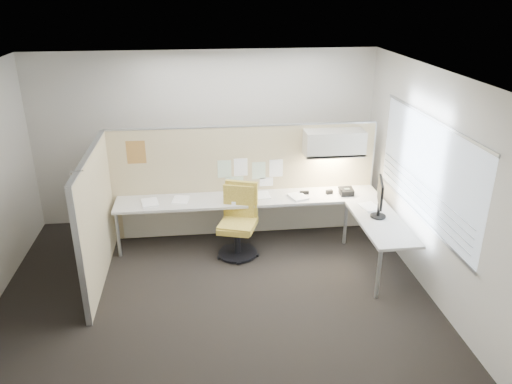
{
  "coord_description": "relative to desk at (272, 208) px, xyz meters",
  "views": [
    {
      "loc": [
        -0.12,
        -5.62,
        3.72
      ],
      "look_at": [
        0.65,
        0.8,
        1.02
      ],
      "focal_mm": 35.0,
      "sensor_mm": 36.0,
      "label": 1
    }
  ],
  "objects": [
    {
      "name": "poster",
      "position": [
        -1.98,
        0.44,
        0.82
      ],
      "size": [
        0.28,
        0.0,
        0.35
      ],
      "primitive_type": "cube",
      "color": "orange",
      "rests_on": "partition_back"
    },
    {
      "name": "wall_back",
      "position": [
        -0.93,
        1.12,
        0.8
      ],
      "size": [
        5.5,
        0.02,
        2.8
      ],
      "primitive_type": "cube",
      "color": "beige",
      "rests_on": "ground"
    },
    {
      "name": "tape_dispenser",
      "position": [
        0.91,
        0.15,
        0.16
      ],
      "size": [
        0.11,
        0.08,
        0.06
      ],
      "primitive_type": "cube",
      "rotation": [
        0.0,
        0.0,
        0.17
      ],
      "color": "black",
      "rests_on": "desk"
    },
    {
      "name": "wall_right",
      "position": [
        1.82,
        -1.13,
        0.8
      ],
      "size": [
        0.02,
        4.5,
        2.8
      ],
      "primitive_type": "cube",
      "color": "beige",
      "rests_on": "ground"
    },
    {
      "name": "coat_hook",
      "position": [
        -2.51,
        -1.29,
        0.83
      ],
      "size": [
        0.18,
        0.42,
        1.27
      ],
      "color": "silver",
      "rests_on": "partition_left"
    },
    {
      "name": "chair_left",
      "position": [
        -0.55,
        -0.23,
        -0.13
      ],
      "size": [
        0.59,
        0.61,
        1.01
      ],
      "rotation": [
        0.0,
        0.0,
        -0.29
      ],
      "color": "black",
      "rests_on": "floor"
    },
    {
      "name": "chair_right",
      "position": [
        -0.52,
        -0.21,
        -0.1
      ],
      "size": [
        0.64,
        0.65,
        1.07
      ],
      "rotation": [
        0.0,
        0.0,
        -0.34
      ],
      "color": "black",
      "rests_on": "floor"
    },
    {
      "name": "desk",
      "position": [
        0.0,
        0.0,
        0.0
      ],
      "size": [
        4.0,
        2.07,
        0.73
      ],
      "color": "beige",
      "rests_on": "floor"
    },
    {
      "name": "monitor",
      "position": [
        1.37,
        -0.74,
        0.44
      ],
      "size": [
        0.21,
        0.5,
        0.54
      ],
      "rotation": [
        0.0,
        0.0,
        1.29
      ],
      "color": "black",
      "rests_on": "desk"
    },
    {
      "name": "paper_stack_4",
      "position": [
        0.4,
        0.06,
        0.14
      ],
      "size": [
        0.31,
        0.35,
        0.03
      ],
      "primitive_type": "cube",
      "rotation": [
        0.0,
        0.0,
        0.3
      ],
      "color": "white",
      "rests_on": "desk"
    },
    {
      "name": "phone",
      "position": [
        1.15,
        0.09,
        0.18
      ],
      "size": [
        0.21,
        0.2,
        0.12
      ],
      "rotation": [
        0.0,
        0.0,
        0.0
      ],
      "color": "black",
      "rests_on": "desk"
    },
    {
      "name": "paper_stack_5",
      "position": [
        1.36,
        -0.42,
        0.14
      ],
      "size": [
        0.29,
        0.34,
        0.02
      ],
      "primitive_type": "cube",
      "rotation": [
        0.0,
        0.0,
        0.21
      ],
      "color": "white",
      "rests_on": "desk"
    },
    {
      "name": "paper_stack_1",
      "position": [
        -1.36,
        0.16,
        0.14
      ],
      "size": [
        0.27,
        0.33,
        0.02
      ],
      "primitive_type": "cube",
      "rotation": [
        0.0,
        0.0,
        -0.15
      ],
      "color": "white",
      "rests_on": "desk"
    },
    {
      "name": "paper_stack_0",
      "position": [
        -1.81,
        0.1,
        0.14
      ],
      "size": [
        0.28,
        0.34,
        0.03
      ],
      "primitive_type": "cube",
      "rotation": [
        0.0,
        0.0,
        0.19
      ],
      "color": "white",
      "rests_on": "desk"
    },
    {
      "name": "floor",
      "position": [
        -0.93,
        -1.13,
        -0.61
      ],
      "size": [
        5.5,
        4.5,
        0.01
      ],
      "primitive_type": "cube",
      "color": "black",
      "rests_on": "ground"
    },
    {
      "name": "paper_stack_3",
      "position": [
        -0.13,
        0.21,
        0.13
      ],
      "size": [
        0.24,
        0.31,
        0.01
      ],
      "primitive_type": "cube",
      "rotation": [
        0.0,
        0.0,
        0.04
      ],
      "color": "white",
      "rests_on": "desk"
    },
    {
      "name": "partition_back",
      "position": [
        -0.38,
        0.47,
        0.27
      ],
      "size": [
        4.1,
        0.06,
        1.75
      ],
      "primitive_type": "cube",
      "color": "#C1B185",
      "rests_on": "floor"
    },
    {
      "name": "overhead_bin",
      "position": [
        0.97,
        0.26,
        0.91
      ],
      "size": [
        0.9,
        0.36,
        0.38
      ],
      "primitive_type": "cube",
      "color": "beige",
      "rests_on": "partition_back"
    },
    {
      "name": "paper_stack_2",
      "position": [
        -0.48,
        0.04,
        0.15
      ],
      "size": [
        0.27,
        0.33,
        0.05
      ],
      "primitive_type": "cube",
      "rotation": [
        0.0,
        0.0,
        -0.13
      ],
      "color": "white",
      "rests_on": "desk"
    },
    {
      "name": "pinned_papers",
      "position": [
        -0.3,
        0.44,
        0.43
      ],
      "size": [
        1.01,
        0.0,
        0.47
      ],
      "color": "#8CBF8C",
      "rests_on": "partition_back"
    },
    {
      "name": "partition_left",
      "position": [
        -2.43,
        -0.63,
        0.27
      ],
      "size": [
        0.06,
        2.2,
        1.75
      ],
      "primitive_type": "cube",
      "color": "#C1B185",
      "rests_on": "floor"
    },
    {
      "name": "stapler",
      "position": [
        0.52,
        0.18,
        0.15
      ],
      "size": [
        0.14,
        0.04,
        0.05
      ],
      "primitive_type": "cube",
      "rotation": [
        0.0,
        0.0,
        -0.03
      ],
      "color": "black",
      "rests_on": "desk"
    },
    {
      "name": "window_pane",
      "position": [
        1.79,
        -1.13,
        0.95
      ],
      "size": [
        0.01,
        2.8,
        1.3
      ],
      "primitive_type": "cube",
      "color": "#A4B1BF",
      "rests_on": "wall_right"
    },
    {
      "name": "wall_front",
      "position": [
        -0.93,
        -3.38,
        0.8
      ],
      "size": [
        5.5,
        0.02,
        2.8
      ],
      "primitive_type": "cube",
      "color": "beige",
      "rests_on": "ground"
    },
    {
      "name": "ceiling",
      "position": [
        -0.93,
        -1.13,
        2.2
      ],
      "size": [
        5.5,
        4.5,
        0.01
      ],
      "primitive_type": "cube",
      "color": "white",
      "rests_on": "wall_back"
    },
    {
      "name": "task_light_strip",
      "position": [
        0.97,
        0.26,
        0.7
      ],
      "size": [
        0.6,
        0.06,
        0.02
      ],
      "primitive_type": "cube",
      "color": "#FFEABF",
      "rests_on": "overhead_bin"
    }
  ]
}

